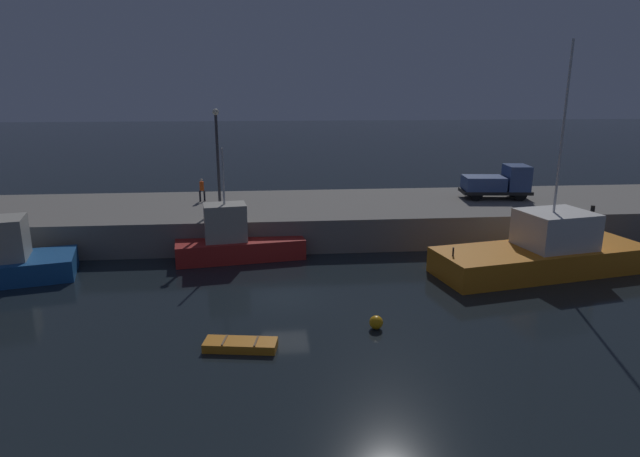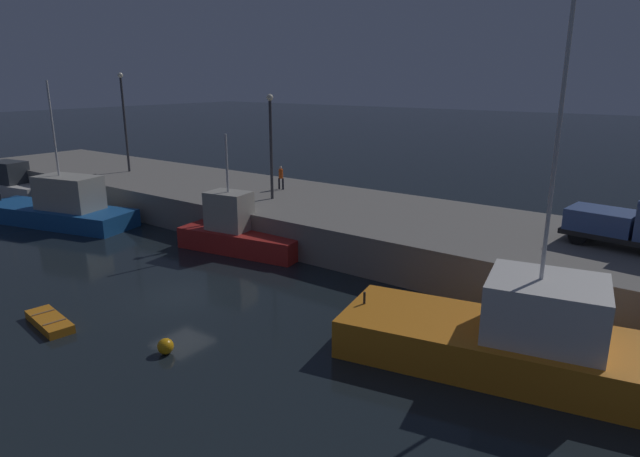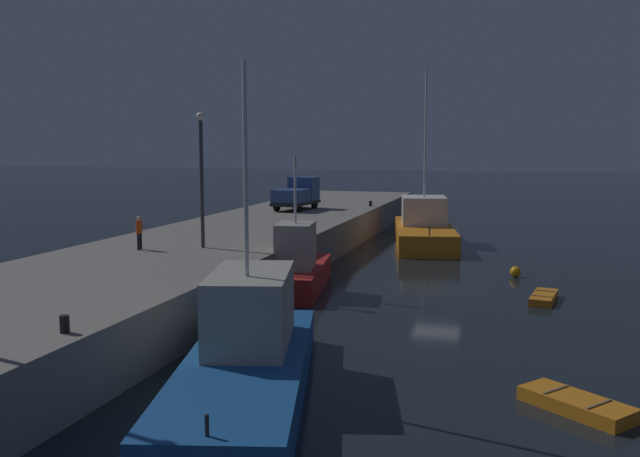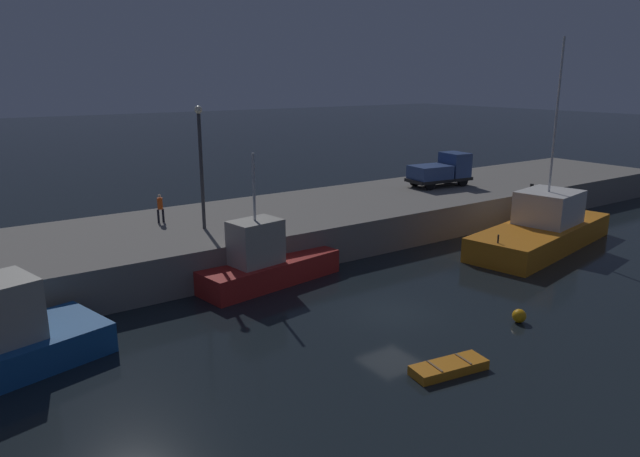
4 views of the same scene
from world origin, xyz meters
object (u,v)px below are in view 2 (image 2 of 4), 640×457
(fishing_boat_blue, at_px, (61,208))
(lamp_post_east, at_px, (271,138))
(fishing_boat_white, at_px, (238,232))
(fishing_boat_orange, at_px, (11,183))
(utility_truck, at_px, (628,223))
(dinghy_orange_near, at_px, (49,322))
(bollard_west, at_px, (95,177))
(mooring_buoy_mid, at_px, (166,346))
(lamp_post_west, at_px, (124,115))
(dockworker, at_px, (281,176))
(fishing_trawler_red, at_px, (524,340))

(fishing_boat_blue, xyz_separation_m, lamp_post_east, (13.40, 7.90, 5.19))
(fishing_boat_white, height_order, fishing_boat_orange, fishing_boat_white)
(fishing_boat_orange, distance_m, utility_truck, 48.65)
(dinghy_orange_near, bearing_deg, utility_truck, 44.75)
(utility_truck, xyz_separation_m, bollard_west, (-37.35, -5.14, -1.00))
(fishing_boat_blue, relative_size, bollard_west, 24.96)
(mooring_buoy_mid, xyz_separation_m, lamp_post_west, (-25.87, 16.61, 6.84))
(fishing_boat_blue, bearing_deg, bollard_west, 120.60)
(dockworker, xyz_separation_m, bollard_west, (-14.49, -6.18, -0.74))
(fishing_boat_white, bearing_deg, fishing_boat_blue, -167.92)
(bollard_west, bearing_deg, fishing_boat_blue, -59.40)
(fishing_boat_white, distance_m, utility_truck, 21.08)
(utility_truck, distance_m, bollard_west, 37.71)
(utility_truck, bearing_deg, lamp_post_west, -178.72)
(fishing_trawler_red, height_order, fishing_boat_orange, fishing_trawler_red)
(fishing_boat_white, relative_size, bollard_west, 16.40)
(fishing_boat_white, distance_m, fishing_boat_orange, 28.17)
(lamp_post_east, bearing_deg, fishing_boat_orange, -168.98)
(fishing_trawler_red, height_order, dockworker, fishing_trawler_red)
(mooring_buoy_mid, height_order, utility_truck, utility_truck)
(fishing_trawler_red, distance_m, utility_truck, 10.99)
(dinghy_orange_near, relative_size, bollard_west, 6.20)
(utility_truck, distance_m, dockworker, 22.88)
(fishing_trawler_red, bearing_deg, dinghy_orange_near, -154.74)
(fishing_boat_white, bearing_deg, lamp_post_west, 163.46)
(fishing_boat_white, height_order, dockworker, fishing_boat_white)
(fishing_trawler_red, distance_m, dockworker, 24.35)
(fishing_boat_orange, bearing_deg, fishing_boat_blue, -11.28)
(fishing_trawler_red, xyz_separation_m, utility_truck, (1.58, 10.63, 2.28))
(fishing_boat_orange, bearing_deg, fishing_trawler_red, -4.49)
(lamp_post_east, bearing_deg, fishing_trawler_red, -24.26)
(dinghy_orange_near, bearing_deg, dockworker, 100.87)
(lamp_post_east, relative_size, bollard_west, 13.75)
(fishing_trawler_red, bearing_deg, bollard_west, 171.27)
(fishing_boat_white, xyz_separation_m, fishing_boat_orange, (-28.17, -0.48, -0.07))
(fishing_boat_white, distance_m, lamp_post_east, 7.19)
(dockworker, height_order, bollard_west, dockworker)
(fishing_trawler_red, bearing_deg, lamp_post_west, 165.32)
(fishing_boat_blue, bearing_deg, mooring_buoy_mid, -19.84)
(fishing_boat_white, xyz_separation_m, lamp_post_west, (-18.96, 5.63, 5.98))
(fishing_boat_white, relative_size, dinghy_orange_near, 2.64)
(fishing_boat_orange, xyz_separation_m, mooring_buoy_mid, (35.08, -10.50, -0.80))
(fishing_boat_orange, height_order, lamp_post_east, lamp_post_east)
(fishing_boat_white, bearing_deg, fishing_boat_orange, -179.02)
(dockworker, bearing_deg, utility_truck, -2.59)
(dockworker, bearing_deg, dinghy_orange_near, -79.13)
(fishing_boat_blue, xyz_separation_m, dinghy_orange_near, (15.64, -9.21, -1.02))
(lamp_post_east, xyz_separation_m, bollard_west, (-16.07, -3.38, -3.89))
(fishing_boat_blue, relative_size, fishing_boat_white, 1.52)
(lamp_post_west, distance_m, utility_truck, 39.06)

